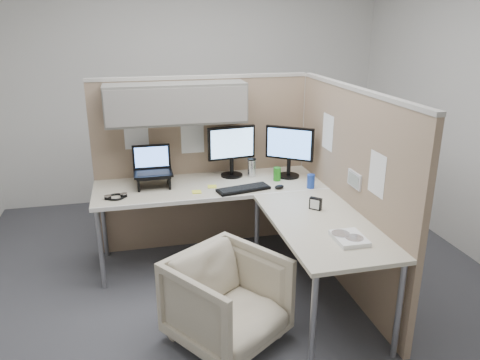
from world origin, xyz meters
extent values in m
plane|color=#3B3C41|center=(0.00, 0.00, 0.00)|extent=(4.50, 4.50, 0.00)
cube|color=#987E64|center=(-0.10, 0.90, 0.80)|extent=(2.00, 0.05, 1.60)
cube|color=#A8A399|center=(-0.10, 0.90, 1.61)|extent=(2.00, 0.06, 0.03)
cube|color=slate|center=(-0.35, 0.75, 1.42)|extent=(1.20, 0.34, 0.34)
cube|color=gray|center=(-0.35, 0.57, 1.42)|extent=(1.18, 0.01, 0.30)
plane|color=white|center=(-0.70, 0.87, 1.15)|extent=(0.26, 0.00, 0.26)
plane|color=white|center=(-0.20, 0.87, 1.08)|extent=(0.26, 0.00, 0.26)
cube|color=#987E64|center=(0.90, -0.10, 0.80)|extent=(0.05, 2.00, 1.60)
cube|color=#A8A399|center=(0.90, -0.10, 1.61)|extent=(0.06, 2.00, 0.03)
cube|color=#A8A399|center=(0.90, 0.90, 0.80)|extent=(0.06, 0.06, 1.60)
cube|color=silver|center=(0.87, -0.25, 0.96)|extent=(0.02, 0.20, 0.12)
cube|color=gray|center=(0.86, -0.25, 0.96)|extent=(0.00, 0.16, 0.09)
plane|color=white|center=(0.87, 0.30, 1.20)|extent=(0.00, 0.26, 0.26)
plane|color=white|center=(0.87, -0.55, 1.10)|extent=(0.00, 0.26, 0.26)
cube|color=beige|center=(-0.10, 0.54, 0.71)|extent=(2.00, 0.68, 0.03)
cube|color=beige|center=(0.54, -0.45, 0.71)|extent=(0.68, 1.30, 0.03)
cube|color=white|center=(-0.10, 0.20, 0.71)|extent=(2.00, 0.02, 0.03)
cylinder|color=gray|center=(-1.05, 0.25, 0.35)|extent=(0.04, 0.04, 0.70)
cylinder|color=gray|center=(-1.05, 0.83, 0.35)|extent=(0.04, 0.04, 0.70)
cylinder|color=gray|center=(0.25, -1.05, 0.35)|extent=(0.04, 0.04, 0.70)
cylinder|color=gray|center=(0.83, -1.05, 0.35)|extent=(0.04, 0.04, 0.70)
cylinder|color=gray|center=(0.25, 0.25, 0.35)|extent=(0.04, 0.04, 0.70)
imported|color=beige|center=(-0.19, -0.63, 0.34)|extent=(0.90, 0.89, 0.68)
cylinder|color=black|center=(0.13, 0.72, 0.74)|extent=(0.20, 0.20, 0.02)
cylinder|color=black|center=(0.13, 0.72, 0.82)|extent=(0.04, 0.04, 0.15)
cube|color=black|center=(0.13, 0.72, 1.05)|extent=(0.44, 0.09, 0.30)
cube|color=#85B5E7|center=(0.13, 0.70, 1.05)|extent=(0.40, 0.05, 0.26)
cylinder|color=black|center=(0.64, 0.58, 0.74)|extent=(0.20, 0.20, 0.02)
cylinder|color=black|center=(0.64, 0.58, 0.82)|extent=(0.04, 0.04, 0.15)
cube|color=black|center=(0.64, 0.58, 1.05)|extent=(0.38, 0.29, 0.30)
cube|color=#5995F1|center=(0.62, 0.56, 1.05)|extent=(0.33, 0.24, 0.26)
cube|color=black|center=(-0.59, 0.58, 0.84)|extent=(0.29, 0.23, 0.01)
cube|color=black|center=(-0.72, 0.58, 0.79)|extent=(0.02, 0.21, 0.12)
cube|color=black|center=(-0.46, 0.58, 0.79)|extent=(0.02, 0.21, 0.12)
cube|color=black|center=(-0.59, 0.58, 0.85)|extent=(0.33, 0.23, 0.02)
cube|color=black|center=(-0.59, 0.71, 0.97)|extent=(0.33, 0.06, 0.21)
cube|color=#598CF2|center=(-0.59, 0.71, 0.96)|extent=(0.29, 0.04, 0.17)
cube|color=black|center=(0.15, 0.32, 0.74)|extent=(0.47, 0.24, 0.02)
ellipsoid|color=black|center=(0.45, 0.29, 0.75)|extent=(0.11, 0.09, 0.03)
cylinder|color=silver|center=(0.31, 0.67, 0.81)|extent=(0.08, 0.08, 0.16)
cylinder|color=black|center=(0.31, 0.67, 0.89)|extent=(0.08, 0.08, 0.01)
cylinder|color=#1E3FA5|center=(0.72, 0.25, 0.79)|extent=(0.07, 0.07, 0.12)
cylinder|color=#268C1E|center=(0.50, 0.50, 0.79)|extent=(0.07, 0.07, 0.12)
cube|color=#F4F340|center=(-0.10, 0.46, 0.73)|extent=(0.09, 0.09, 0.01)
cube|color=#F4F340|center=(-0.25, 0.36, 0.73)|extent=(0.08, 0.08, 0.01)
torus|color=black|center=(-0.90, 0.38, 0.74)|extent=(0.17, 0.17, 0.02)
cylinder|color=black|center=(-0.96, 0.37, 0.75)|extent=(0.05, 0.05, 0.03)
cylinder|color=black|center=(-0.84, 0.39, 0.75)|extent=(0.05, 0.05, 0.03)
cube|color=white|center=(0.60, -0.76, 0.74)|extent=(0.20, 0.25, 0.03)
cylinder|color=silver|center=(0.62, -0.79, 0.76)|extent=(0.12, 0.12, 0.00)
cylinder|color=silver|center=(0.56, -0.71, 0.76)|extent=(0.12, 0.12, 0.00)
cube|color=black|center=(0.58, -0.21, 0.78)|extent=(0.09, 0.09, 0.09)
cube|color=white|center=(0.57, -0.22, 0.78)|extent=(0.05, 0.05, 0.07)
camera|label=1|loc=(-0.73, -3.28, 2.11)|focal=35.00mm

